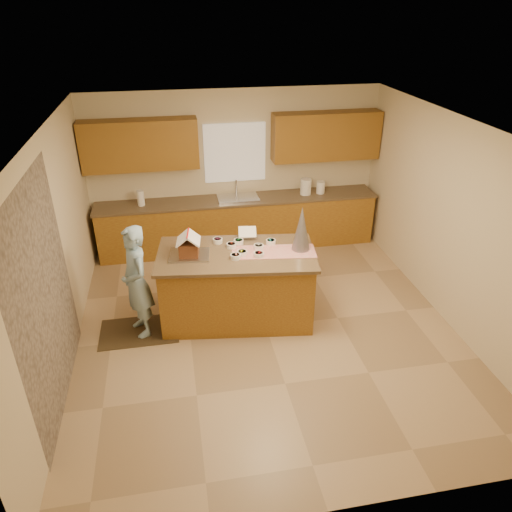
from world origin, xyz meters
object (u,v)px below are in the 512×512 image
at_px(tinsel_tree, 302,229).
at_px(boy, 136,282).
at_px(island_base, 237,287).
at_px(gingerbread_house, 189,246).

xyz_separation_m(tinsel_tree, boy, (-2.17, -0.05, -0.54)).
distance_m(island_base, boy, 1.34).
height_order(boy, gingerbread_house, boy).
bearing_deg(tinsel_tree, boy, -178.58).
xyz_separation_m(island_base, gingerbread_house, (-0.61, 0.02, 0.67)).
bearing_deg(island_base, tinsel_tree, 3.67).
relative_size(island_base, gingerbread_house, 5.75).
relative_size(boy, gingerbread_house, 4.43).
xyz_separation_m(island_base, boy, (-1.31, -0.11, 0.29)).
bearing_deg(boy, gingerbread_house, 80.16).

